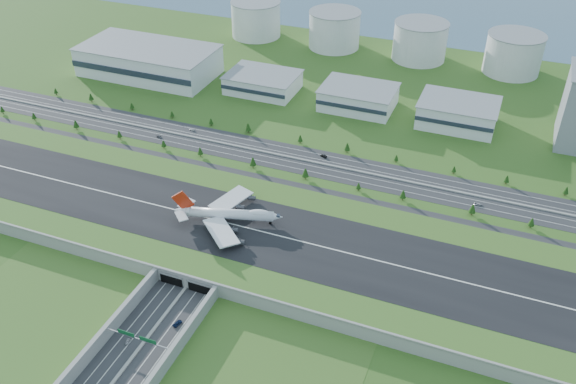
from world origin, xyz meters
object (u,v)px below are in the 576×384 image
at_px(car_7, 192,129).
at_px(fuel_tank_a, 256,19).
at_px(car_6, 478,204).
at_px(car_2, 177,323).
at_px(boeing_747, 228,214).
at_px(car_4, 159,137).
at_px(car_0, 128,341).
at_px(car_5, 324,156).

bearing_deg(car_7, fuel_tank_a, -155.28).
bearing_deg(car_7, car_6, 99.22).
distance_m(car_2, car_7, 201.22).
xyz_separation_m(car_2, car_6, (126.21, 159.59, -0.03)).
bearing_deg(boeing_747, car_2, -99.40).
distance_m(boeing_747, car_2, 77.98).
bearing_deg(car_4, car_6, -78.93).
xyz_separation_m(car_6, car_7, (-217.73, 19.61, -0.00)).
height_order(car_6, car_7, car_6).
relative_size(car_0, car_5, 0.85).
xyz_separation_m(car_0, car_6, (142.72, 178.30, -0.05)).
bearing_deg(boeing_747, car_4, 124.33).
bearing_deg(boeing_747, fuel_tank_a, 95.51).
xyz_separation_m(car_2, car_4, (-108.91, 160.10, 0.04)).
relative_size(fuel_tank_a, car_5, 9.56).
bearing_deg(car_7, car_5, 104.31).
xyz_separation_m(car_0, car_2, (16.51, 18.71, -0.02)).
height_order(car_0, car_5, car_5).
xyz_separation_m(boeing_747, car_6, (134.82, 83.17, -12.93)).
distance_m(fuel_tank_a, car_7, 209.50).
bearing_deg(car_7, car_0, 35.12).
distance_m(car_5, car_7, 107.27).
height_order(fuel_tank_a, car_0, fuel_tank_a).
bearing_deg(boeing_747, car_6, 15.84).
distance_m(car_0, car_7, 211.65).
height_order(fuel_tank_a, car_5, fuel_tank_a).
bearing_deg(car_6, car_0, 120.56).
height_order(car_5, car_7, car_5).
height_order(boeing_747, car_6, boeing_747).
distance_m(car_0, car_5, 200.43).
bearing_deg(car_0, fuel_tank_a, 102.22).
distance_m(fuel_tank_a, boeing_747, 330.93).
height_order(car_4, car_5, car_5).
xyz_separation_m(boeing_747, car_5, (24.36, 102.68, -12.78)).
relative_size(car_2, car_6, 1.04).
bearing_deg(car_5, car_4, -60.05).
xyz_separation_m(car_2, car_5, (15.75, 179.10, 0.12)).
bearing_deg(car_6, car_4, 69.11).
relative_size(car_4, car_5, 0.88).
bearing_deg(car_2, car_7, -48.36).
bearing_deg(car_7, car_4, -27.96).
relative_size(fuel_tank_a, car_6, 9.80).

